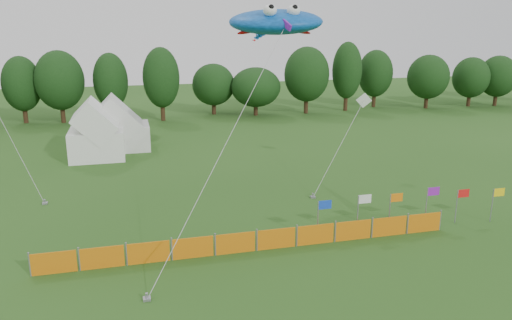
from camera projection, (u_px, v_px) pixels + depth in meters
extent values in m
cylinder|color=#382314|center=(25.00, 112.00, 54.62)|extent=(0.50, 0.50, 2.38)
ellipsoid|color=black|center=(22.00, 84.00, 53.81)|extent=(4.09, 4.09, 5.35)
cylinder|color=#382314|center=(63.00, 111.00, 54.79)|extent=(0.50, 0.50, 2.57)
ellipsoid|color=black|center=(60.00, 80.00, 53.91)|extent=(5.20, 5.20, 5.79)
cylinder|color=#382314|center=(113.00, 110.00, 56.03)|extent=(0.50, 0.50, 2.46)
ellipsoid|color=black|center=(111.00, 81.00, 55.19)|extent=(3.78, 3.78, 5.55)
cylinder|color=#382314|center=(163.00, 109.00, 56.02)|extent=(0.50, 0.50, 2.66)
ellipsoid|color=black|center=(161.00, 78.00, 55.11)|extent=(4.05, 4.05, 5.99)
cylinder|color=#382314|center=(214.00, 106.00, 60.07)|extent=(0.50, 0.50, 1.98)
ellipsoid|color=black|center=(213.00, 85.00, 59.40)|extent=(5.06, 5.06, 4.46)
cylinder|color=#382314|center=(256.00, 108.00, 59.39)|extent=(0.50, 0.50, 1.86)
ellipsoid|color=black|center=(256.00, 87.00, 58.76)|extent=(5.86, 5.86, 4.18)
cylinder|color=#382314|center=(306.00, 103.00, 60.65)|extent=(0.50, 0.50, 2.62)
ellipsoid|color=black|center=(307.00, 74.00, 59.76)|extent=(5.41, 5.41, 5.89)
cylinder|color=#382314|center=(346.00, 100.00, 62.54)|extent=(0.50, 0.50, 2.78)
ellipsoid|color=black|center=(347.00, 70.00, 61.59)|extent=(3.67, 3.67, 6.26)
cylinder|color=#382314|center=(374.00, 98.00, 65.54)|extent=(0.50, 0.50, 2.42)
ellipsoid|color=black|center=(375.00, 73.00, 64.72)|extent=(4.46, 4.46, 5.44)
cylinder|color=#382314|center=(426.00, 100.00, 64.46)|extent=(0.50, 0.50, 2.24)
ellipsoid|color=black|center=(428.00, 77.00, 63.70)|extent=(5.26, 5.26, 5.03)
cylinder|color=#382314|center=(469.00, 98.00, 66.05)|extent=(0.50, 0.50, 2.10)
ellipsoid|color=black|center=(471.00, 77.00, 65.33)|extent=(4.74, 4.74, 4.73)
cylinder|color=#382314|center=(495.00, 98.00, 66.52)|extent=(0.50, 0.50, 2.16)
ellipsoid|color=black|center=(498.00, 76.00, 65.78)|extent=(4.88, 4.88, 4.87)
cube|color=white|center=(97.00, 144.00, 40.23)|extent=(4.22, 4.22, 2.32)
cube|color=silver|center=(120.00, 137.00, 43.09)|extent=(4.89, 3.91, 2.15)
cube|color=#D06B0B|center=(54.00, 263.00, 21.44)|extent=(1.90, 0.06, 1.00)
cube|color=#D06B0B|center=(102.00, 258.00, 21.92)|extent=(1.90, 0.06, 1.00)
cube|color=#D06B0B|center=(148.00, 253.00, 22.41)|extent=(1.90, 0.06, 1.00)
cube|color=#D06B0B|center=(193.00, 248.00, 22.89)|extent=(1.90, 0.06, 1.00)
cube|color=#D06B0B|center=(235.00, 243.00, 23.38)|extent=(1.90, 0.06, 1.00)
cube|color=#D06B0B|center=(276.00, 239.00, 23.87)|extent=(1.90, 0.06, 1.00)
cube|color=#D06B0B|center=(315.00, 235.00, 24.35)|extent=(1.90, 0.06, 1.00)
cube|color=#D06B0B|center=(353.00, 230.00, 24.84)|extent=(1.90, 0.06, 1.00)
cube|color=#D06B0B|center=(389.00, 226.00, 25.32)|extent=(1.90, 0.06, 1.00)
cube|color=#D06B0B|center=(424.00, 223.00, 25.81)|extent=(1.90, 0.06, 1.00)
cylinder|color=gray|center=(318.00, 220.00, 24.83)|extent=(0.06, 0.06, 2.00)
cube|color=blue|center=(325.00, 205.00, 24.71)|extent=(0.70, 0.02, 0.45)
cylinder|color=gray|center=(357.00, 216.00, 24.99)|extent=(0.06, 0.06, 2.23)
cube|color=white|center=(365.00, 199.00, 24.85)|extent=(0.70, 0.02, 0.45)
cylinder|color=gray|center=(389.00, 212.00, 25.87)|extent=(0.06, 0.06, 2.00)
cube|color=orange|center=(397.00, 198.00, 25.75)|extent=(0.70, 0.02, 0.45)
cylinder|color=gray|center=(426.00, 208.00, 26.12)|extent=(0.06, 0.06, 2.24)
cube|color=purple|center=(433.00, 191.00, 25.98)|extent=(0.70, 0.02, 0.45)
cylinder|color=gray|center=(456.00, 207.00, 26.85)|extent=(0.06, 0.06, 1.89)
cube|color=red|center=(463.00, 193.00, 26.74)|extent=(0.70, 0.02, 0.45)
cylinder|color=gray|center=(492.00, 205.00, 27.05)|extent=(0.06, 0.06, 1.88)
cube|color=yellow|center=(499.00, 192.00, 26.95)|extent=(0.70, 0.02, 0.45)
ellipsoid|color=blue|center=(276.00, 22.00, 30.81)|extent=(6.98, 6.14, 2.04)
sphere|color=white|center=(270.00, 10.00, 29.28)|extent=(0.82, 0.82, 0.82)
sphere|color=white|center=(294.00, 11.00, 29.64)|extent=(0.82, 0.82, 0.82)
ellipsoid|color=red|center=(250.00, 31.00, 30.75)|extent=(1.71, 0.75, 0.27)
ellipsoid|color=red|center=(298.00, 31.00, 31.51)|extent=(1.71, 0.75, 0.27)
cube|color=purple|center=(287.00, 25.00, 28.77)|extent=(0.37, 0.96, 0.70)
cylinder|color=#A5A5A5|center=(230.00, 136.00, 24.28)|extent=(9.01, 10.85, 10.32)
cube|color=gray|center=(147.00, 299.00, 19.47)|extent=(0.30, 0.30, 0.10)
cube|color=white|center=(364.00, 100.00, 35.55)|extent=(1.12, 0.32, 1.12)
cylinder|color=#A5A5A5|center=(340.00, 146.00, 33.30)|extent=(5.59, 4.87, 5.23)
cube|color=gray|center=(313.00, 197.00, 31.03)|extent=(0.30, 0.30, 0.10)
cube|color=gray|center=(45.00, 203.00, 29.95)|extent=(0.30, 0.30, 0.10)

